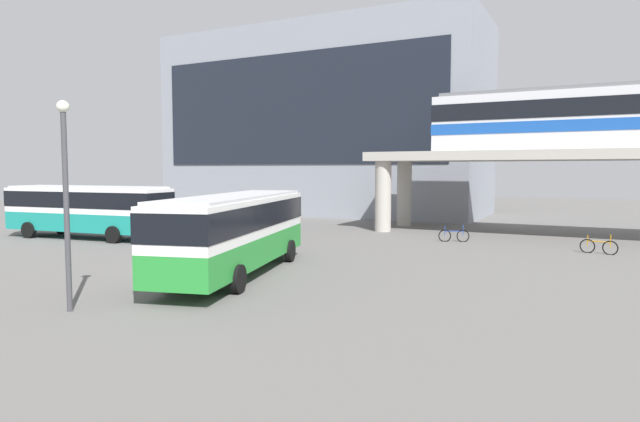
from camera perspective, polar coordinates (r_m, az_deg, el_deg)
The scene contains 9 objects.
ground_plane at distance 32.49m, azimuth -1.52°, elevation -3.13°, with size 120.00×120.00×0.00m, color #605E5B.
station_building at distance 54.26m, azimuth 0.35°, elevation 9.14°, with size 30.97×11.88×17.52m.
elevated_platform at distance 37.27m, azimuth 28.00°, elevation 4.47°, with size 29.60×6.13×5.41m.
train at distance 37.40m, azimuth 28.32°, elevation 8.67°, with size 21.34×2.96×3.84m.
bus_main at distance 22.01m, azimuth -8.79°, elevation -1.54°, with size 5.26×11.32×3.22m.
bus_secondary at distance 36.37m, azimuth -23.16°, elevation 0.47°, with size 11.24×3.66×3.22m.
bicycle_blue at distance 32.94m, azimuth 13.84°, elevation -2.52°, with size 1.69×0.70×1.04m.
bicycle_orange at distance 30.82m, azimuth 27.15°, elevation -3.34°, with size 1.76×0.43×1.04m.
lamp_post at distance 17.68m, azimuth -25.07°, elevation 2.19°, with size 0.36×0.36×6.24m.
Camera 1 is at (15.47, -18.26, 4.22)m, focal length 30.58 mm.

